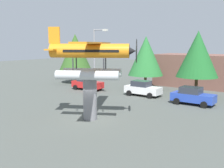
# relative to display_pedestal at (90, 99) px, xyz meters

# --- Properties ---
(ground_plane) EXTENTS (140.00, 140.00, 0.00)m
(ground_plane) POSITION_rel_display_pedestal_xyz_m (0.00, 0.00, -1.67)
(ground_plane) COLOR #4C514C
(display_pedestal) EXTENTS (1.10, 1.10, 3.33)m
(display_pedestal) POSITION_rel_display_pedestal_xyz_m (0.00, 0.00, 0.00)
(display_pedestal) COLOR slate
(display_pedestal) RESTS_ON ground
(floatplane_monument) EXTENTS (7.09, 9.66, 4.00)m
(floatplane_monument) POSITION_rel_display_pedestal_xyz_m (0.11, 0.06, 3.34)
(floatplane_monument) COLOR silver
(floatplane_monument) RESTS_ON display_pedestal
(car_near_red) EXTENTS (4.20, 2.02, 1.76)m
(car_near_red) POSITION_rel_display_pedestal_xyz_m (-9.31, 10.35, -0.79)
(car_near_red) COLOR red
(car_near_red) RESTS_ON ground
(car_mid_white) EXTENTS (4.20, 2.02, 1.76)m
(car_mid_white) POSITION_rel_display_pedestal_xyz_m (-1.39, 11.00, -0.79)
(car_mid_white) COLOR white
(car_mid_white) RESTS_ON ground
(car_far_blue) EXTENTS (4.20, 2.02, 1.76)m
(car_far_blue) POSITION_rel_display_pedestal_xyz_m (4.86, 9.99, -0.79)
(car_far_blue) COLOR #2847B7
(car_far_blue) RESTS_ON ground
(streetlight_primary) EXTENTS (1.84, 0.28, 7.56)m
(streetlight_primary) POSITION_rel_display_pedestal_xyz_m (-4.82, 6.67, 2.75)
(streetlight_primary) COLOR gray
(streetlight_primary) RESTS_ON ground
(storefront_building) EXTENTS (10.49, 6.19, 4.49)m
(storefront_building) POSITION_rel_display_pedestal_xyz_m (0.99, 22.00, 0.58)
(storefront_building) COLOR brown
(storefront_building) RESTS_ON ground
(tree_west) EXTENTS (4.86, 4.86, 7.44)m
(tree_west) POSITION_rel_display_pedestal_xyz_m (-14.77, 13.97, 3.07)
(tree_west) COLOR brown
(tree_west) RESTS_ON ground
(tree_east) EXTENTS (4.66, 4.66, 6.99)m
(tree_east) POSITION_rel_display_pedestal_xyz_m (-3.57, 15.59, 2.73)
(tree_east) COLOR brown
(tree_east) RESTS_ON ground
(tree_center_back) EXTENTS (4.59, 4.59, 7.43)m
(tree_center_back) POSITION_rel_display_pedestal_xyz_m (3.95, 13.66, 3.20)
(tree_center_back) COLOR brown
(tree_center_back) RESTS_ON ground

